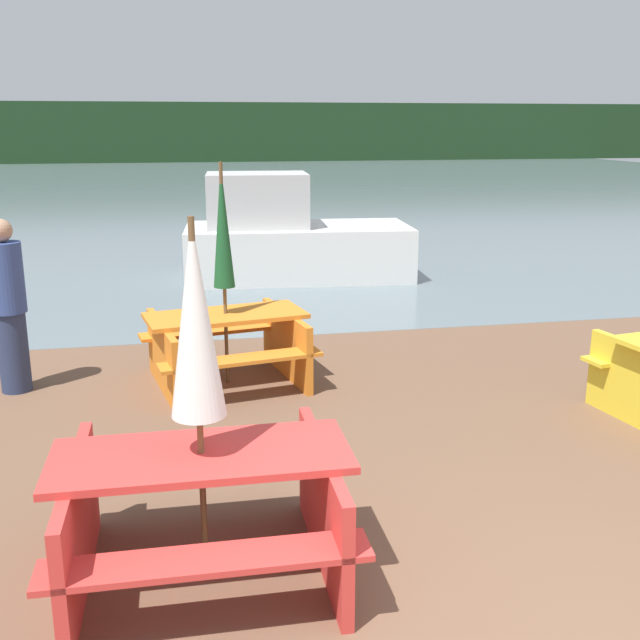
# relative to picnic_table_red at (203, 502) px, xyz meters

# --- Properties ---
(water) EXTENTS (60.00, 50.00, 0.00)m
(water) POSITION_rel_picnic_table_red_xyz_m (1.68, 29.93, -0.46)
(water) COLOR slate
(water) RESTS_ON ground_plane
(far_treeline) EXTENTS (80.00, 1.60, 4.00)m
(far_treeline) POSITION_rel_picnic_table_red_xyz_m (1.68, 49.93, 1.54)
(far_treeline) COLOR #193319
(far_treeline) RESTS_ON water
(picnic_table_red) EXTENTS (1.70, 1.40, 0.77)m
(picnic_table_red) POSITION_rel_picnic_table_red_xyz_m (0.00, 0.00, 0.00)
(picnic_table_red) COLOR red
(picnic_table_red) RESTS_ON ground_plane
(picnic_table_orange) EXTENTS (1.79, 1.64, 0.73)m
(picnic_table_orange) POSITION_rel_picnic_table_red_xyz_m (0.38, 3.36, -0.03)
(picnic_table_orange) COLOR orange
(picnic_table_orange) RESTS_ON ground_plane
(umbrella_darkgreen) EXTENTS (0.21, 0.21, 2.22)m
(umbrella_darkgreen) POSITION_rel_picnic_table_red_xyz_m (0.38, 3.36, 1.12)
(umbrella_darkgreen) COLOR brown
(umbrella_darkgreen) RESTS_ON ground_plane
(umbrella_white) EXTENTS (0.31, 0.31, 2.11)m
(umbrella_white) POSITION_rel_picnic_table_red_xyz_m (0.00, 0.00, 1.08)
(umbrella_white) COLOR brown
(umbrella_white) RESTS_ON ground_plane
(boat) EXTENTS (3.91, 2.06, 1.78)m
(boat) POSITION_rel_picnic_table_red_xyz_m (1.84, 8.59, 0.19)
(boat) COLOR silver
(boat) RESTS_ON water
(person) EXTENTS (0.34, 0.34, 1.71)m
(person) POSITION_rel_picnic_table_red_xyz_m (-1.69, 3.52, 0.40)
(person) COLOR #283351
(person) RESTS_ON ground_plane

